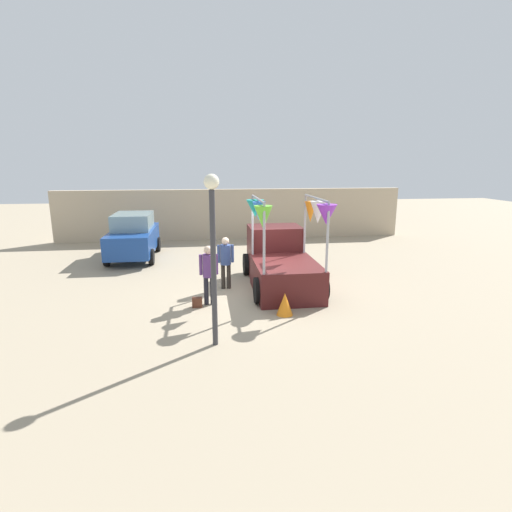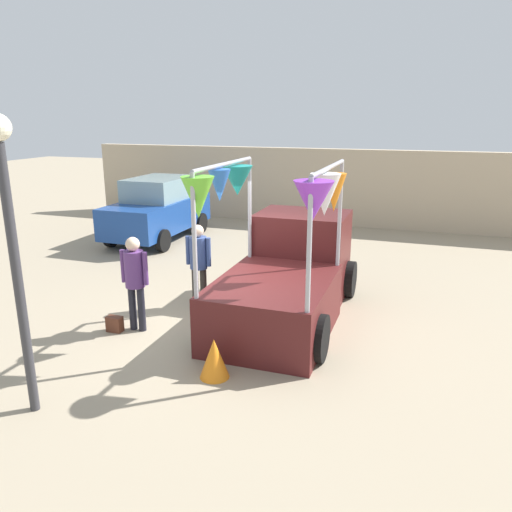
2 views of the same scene
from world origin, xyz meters
TOP-DOWN VIEW (x-y plane):
  - ground_plane at (0.00, 0.00)m, footprint 60.00×60.00m
  - vendor_truck at (0.89, 0.84)m, footprint 2.44×4.09m
  - parked_car at (-4.49, 5.37)m, footprint 1.88×4.00m
  - person_customer at (-1.46, -0.75)m, footprint 0.53×0.34m
  - person_vendor at (-0.90, 0.65)m, footprint 0.53×0.34m
  - handbag at (-1.81, -0.95)m, footprint 0.28×0.16m
  - street_lamp at (-1.38, -3.38)m, footprint 0.32×0.32m
  - brick_boundary_wall at (0.00, 9.22)m, footprint 18.00×0.36m
  - folded_kite_bundle_tangerine at (0.51, -1.85)m, footprint 0.57×0.57m

SIDE VIEW (x-z plane):
  - ground_plane at x=0.00m, z-range 0.00..0.00m
  - handbag at x=-1.81m, z-range 0.00..0.28m
  - folded_kite_bundle_tangerine at x=0.51m, z-range 0.00..0.60m
  - vendor_truck at x=0.89m, z-range -0.59..2.36m
  - parked_car at x=-4.49m, z-range 0.00..1.88m
  - person_vendor at x=-0.90m, z-range 0.17..1.84m
  - person_customer at x=-1.46m, z-range 0.18..1.89m
  - brick_boundary_wall at x=0.00m, z-range 0.00..2.60m
  - street_lamp at x=-1.38m, z-range 0.59..4.32m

